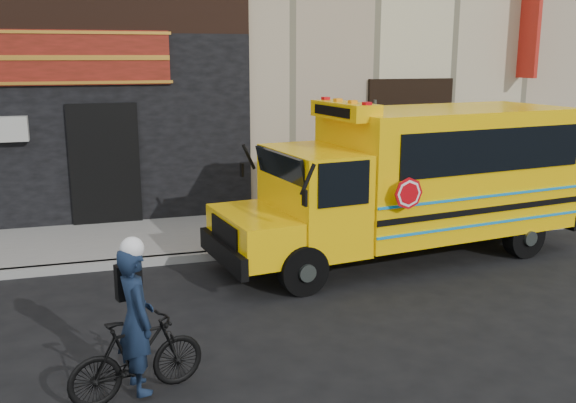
% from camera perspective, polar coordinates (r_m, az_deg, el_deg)
% --- Properties ---
extents(ground, '(120.00, 120.00, 0.00)m').
position_cam_1_polar(ground, '(10.01, 4.07, -8.85)').
color(ground, black).
rests_on(ground, ground).
extents(curb, '(40.00, 0.20, 0.15)m').
position_cam_1_polar(curb, '(12.31, -0.21, -4.25)').
color(curb, gray).
rests_on(curb, ground).
extents(sidewalk, '(40.00, 3.00, 0.15)m').
position_cam_1_polar(sidewalk, '(13.70, -2.00, -2.48)').
color(sidewalk, slate).
rests_on(sidewalk, ground).
extents(school_bus, '(7.13, 3.07, 2.92)m').
position_cam_1_polar(school_bus, '(12.08, 11.50, 2.17)').
color(school_bus, black).
rests_on(school_bus, ground).
extents(sign_pole, '(0.11, 0.24, 2.84)m').
position_cam_1_polar(sign_pole, '(13.08, 7.60, 3.42)').
color(sign_pole, '#3F4743').
rests_on(sign_pole, ground).
extents(bicycle, '(1.60, 0.84, 0.93)m').
position_cam_1_polar(bicycle, '(7.43, -13.26, -13.31)').
color(bicycle, black).
rests_on(bicycle, ground).
extents(cyclist, '(0.53, 0.68, 1.66)m').
position_cam_1_polar(cyclist, '(7.33, -13.34, -10.54)').
color(cyclist, '#111D34').
rests_on(cyclist, ground).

